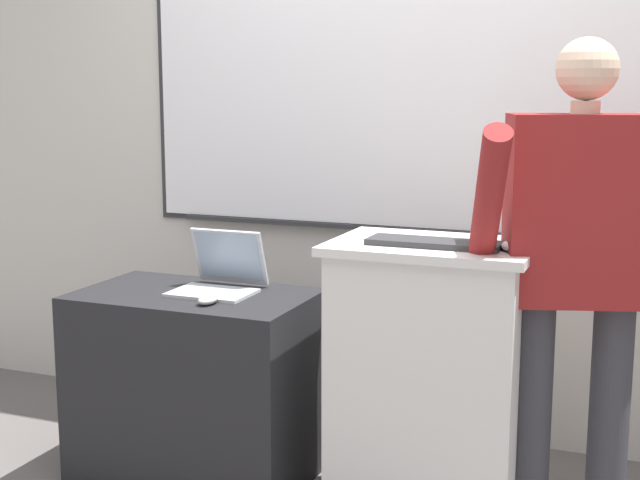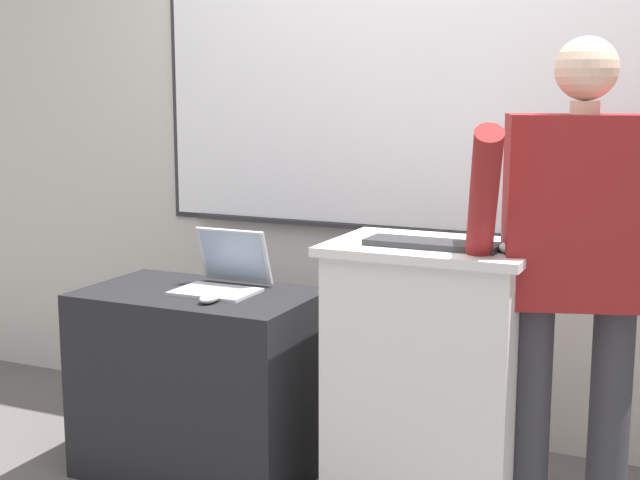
% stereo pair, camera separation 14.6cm
% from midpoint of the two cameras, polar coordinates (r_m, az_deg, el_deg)
% --- Properties ---
extents(back_wall, '(6.40, 0.17, 2.63)m').
position_cam_midpoint_polar(back_wall, '(3.77, 8.04, 7.33)').
color(back_wall, beige).
rests_on(back_wall, ground_plane).
extents(lectern_podium, '(0.68, 0.48, 0.96)m').
position_cam_midpoint_polar(lectern_podium, '(3.10, 8.36, -9.00)').
color(lectern_podium, silver).
rests_on(lectern_podium, ground_plane).
extents(side_desk, '(0.88, 0.54, 0.72)m').
position_cam_midpoint_polar(side_desk, '(3.47, -6.49, -9.07)').
color(side_desk, black).
rests_on(side_desk, ground_plane).
extents(person_presenter, '(0.63, 0.64, 1.63)m').
position_cam_midpoint_polar(person_presenter, '(2.91, 17.51, -1.23)').
color(person_presenter, '#333338').
rests_on(person_presenter, ground_plane).
extents(laptop, '(0.30, 0.29, 0.23)m').
position_cam_midpoint_polar(laptop, '(3.39, -4.82, -2.02)').
color(laptop, '#B7BABF').
rests_on(laptop, side_desk).
extents(wireless_keyboard, '(0.44, 0.14, 0.02)m').
position_cam_midpoint_polar(wireless_keyboard, '(2.91, 8.63, -0.25)').
color(wireless_keyboard, '#2D2D30').
rests_on(wireless_keyboard, lectern_podium).
extents(computer_mouse_by_laptop, '(0.06, 0.10, 0.03)m').
position_cam_midpoint_polar(computer_mouse_by_laptop, '(3.19, -5.79, -3.74)').
color(computer_mouse_by_laptop, silver).
rests_on(computer_mouse_by_laptop, side_desk).
extents(computer_mouse_by_keyboard, '(0.06, 0.10, 0.03)m').
position_cam_midpoint_polar(computer_mouse_by_keyboard, '(2.86, 13.44, -0.46)').
color(computer_mouse_by_keyboard, '#BCBCC1').
rests_on(computer_mouse_by_keyboard, lectern_podium).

